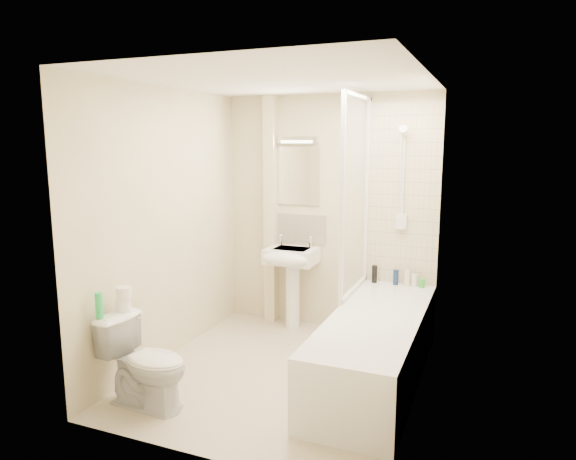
% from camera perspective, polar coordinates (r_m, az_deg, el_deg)
% --- Properties ---
extents(floor, '(2.50, 2.50, 0.00)m').
position_cam_1_polar(floor, '(4.49, -0.71, -15.70)').
color(floor, beige).
rests_on(floor, ground).
extents(wall_back, '(2.20, 0.02, 2.40)m').
position_cam_1_polar(wall_back, '(5.28, 4.52, 1.80)').
color(wall_back, beige).
rests_on(wall_back, ground).
extents(wall_left, '(0.02, 2.50, 2.40)m').
position_cam_1_polar(wall_left, '(4.65, -13.35, 0.48)').
color(wall_left, beige).
rests_on(wall_left, ground).
extents(wall_right, '(0.02, 2.50, 2.40)m').
position_cam_1_polar(wall_right, '(3.83, 14.60, -1.52)').
color(wall_right, beige).
rests_on(wall_right, ground).
extents(ceiling, '(2.20, 2.50, 0.02)m').
position_cam_1_polar(ceiling, '(4.08, -0.78, 16.39)').
color(ceiling, white).
rests_on(ceiling, wall_back).
extents(tile_back, '(0.70, 0.01, 1.75)m').
position_cam_1_polar(tile_back, '(5.07, 12.64, 3.82)').
color(tile_back, beige).
rests_on(tile_back, wall_back).
extents(tile_right, '(0.01, 2.10, 1.75)m').
position_cam_1_polar(tile_right, '(4.00, 14.95, 2.18)').
color(tile_right, beige).
rests_on(tile_right, wall_right).
extents(pipe_boxing, '(0.12, 0.12, 2.40)m').
position_cam_1_polar(pipe_boxing, '(5.44, -1.92, 2.06)').
color(pipe_boxing, beige).
rests_on(pipe_boxing, ground).
extents(splashback, '(0.60, 0.02, 0.30)m').
position_cam_1_polar(splashback, '(5.40, 1.16, 0.18)').
color(splashback, beige).
rests_on(splashback, wall_back).
extents(mirror, '(0.46, 0.01, 0.60)m').
position_cam_1_polar(mirror, '(5.33, 1.18, 6.02)').
color(mirror, white).
rests_on(mirror, wall_back).
extents(strip_light, '(0.42, 0.07, 0.07)m').
position_cam_1_polar(strip_light, '(5.30, 1.10, 9.99)').
color(strip_light, silver).
rests_on(strip_light, wall_back).
extents(bathtub, '(0.70, 2.10, 0.55)m').
position_cam_1_polar(bathtub, '(4.34, 9.74, -12.58)').
color(bathtub, white).
rests_on(bathtub, ground).
extents(shower_screen, '(0.04, 0.92, 1.80)m').
position_cam_1_polar(shower_screen, '(4.71, 7.55, 3.84)').
color(shower_screen, white).
rests_on(shower_screen, bathtub).
extents(shower_fixture, '(0.10, 0.16, 0.99)m').
position_cam_1_polar(shower_fixture, '(5.01, 12.59, 5.15)').
color(shower_fixture, white).
rests_on(shower_fixture, wall_back).
extents(pedestal_sink, '(0.50, 0.47, 0.97)m').
position_cam_1_polar(pedestal_sink, '(5.26, 0.27, -3.93)').
color(pedestal_sink, white).
rests_on(pedestal_sink, ground).
extents(bottle_black_a, '(0.05, 0.05, 0.17)m').
position_cam_1_polar(bottle_black_a, '(5.17, 9.58, -4.84)').
color(bottle_black_a, black).
rests_on(bottle_black_a, bathtub).
extents(bottle_blue, '(0.05, 0.05, 0.15)m').
position_cam_1_polar(bottle_blue, '(5.14, 11.89, -5.17)').
color(bottle_blue, navy).
rests_on(bottle_blue, bathtub).
extents(bottle_cream, '(0.05, 0.05, 0.16)m').
position_cam_1_polar(bottle_cream, '(5.12, 13.12, -5.22)').
color(bottle_cream, beige).
rests_on(bottle_cream, bathtub).
extents(bottle_white_b, '(0.05, 0.05, 0.12)m').
position_cam_1_polar(bottle_white_b, '(5.11, 13.88, -5.48)').
color(bottle_white_b, white).
rests_on(bottle_white_b, bathtub).
extents(bottle_green, '(0.05, 0.05, 0.08)m').
position_cam_1_polar(bottle_green, '(5.11, 14.64, -5.75)').
color(bottle_green, green).
rests_on(bottle_green, bathtub).
extents(toilet, '(0.47, 0.72, 0.68)m').
position_cam_1_polar(toilet, '(4.01, -15.49, -13.98)').
color(toilet, white).
rests_on(toilet, ground).
extents(toilet_roll_lower, '(0.11, 0.11, 0.10)m').
position_cam_1_polar(toilet_roll_lower, '(4.08, -17.84, -7.89)').
color(toilet_roll_lower, white).
rests_on(toilet_roll_lower, toilet).
extents(toilet_roll_upper, '(0.11, 0.11, 0.09)m').
position_cam_1_polar(toilet_roll_upper, '(4.05, -17.79, -6.65)').
color(toilet_roll_upper, white).
rests_on(toilet_roll_upper, toilet_roll_lower).
extents(green_bottle, '(0.05, 0.05, 0.19)m').
position_cam_1_polar(green_bottle, '(3.96, -20.25, -7.86)').
color(green_bottle, green).
rests_on(green_bottle, toilet).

